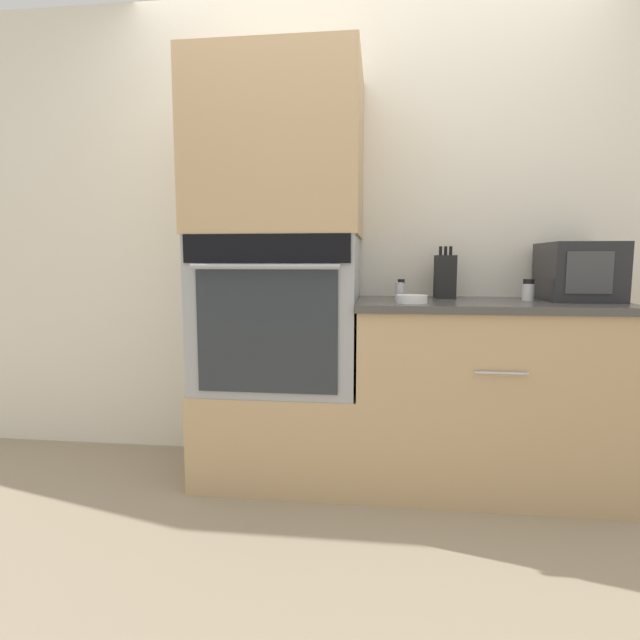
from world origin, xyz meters
The scene contains 12 objects.
ground_plane centered at (0.00, 0.00, 0.00)m, with size 12.00×12.00×0.00m, color gray.
wall_back centered at (0.00, 0.63, 1.25)m, with size 8.00×0.05×2.50m.
oven_cabinet_base centered at (-0.40, 0.30, 0.24)m, with size 0.80×0.60×0.47m.
wall_oven centered at (-0.40, 0.30, 0.84)m, with size 0.78×0.64×0.75m.
oven_cabinet_upper centered at (-0.40, 0.30, 1.62)m, with size 0.80×0.60×0.81m.
counter_unit centered at (0.61, 0.30, 0.46)m, with size 1.24×0.63×0.91m.
microwave centered at (1.04, 0.38, 1.05)m, with size 0.32×0.37×0.28m.
knife_block centered at (0.43, 0.47, 1.02)m, with size 0.10×0.13×0.26m.
bowl centered at (0.24, 0.14, 0.93)m, with size 0.14×0.14×0.04m.
condiment_jar_near centered at (0.20, 0.40, 0.96)m, with size 0.04×0.04×0.10m.
condiment_jar_mid centered at (0.19, 0.27, 0.95)m, with size 0.04×0.04×0.09m.
condiment_jar_far centered at (0.81, 0.36, 0.96)m, with size 0.06×0.06×0.10m.
Camera 1 is at (0.10, -2.14, 1.10)m, focal length 28.00 mm.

